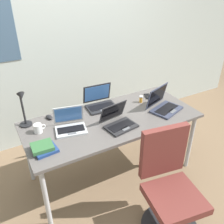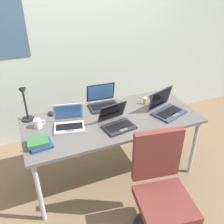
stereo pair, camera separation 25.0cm
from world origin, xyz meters
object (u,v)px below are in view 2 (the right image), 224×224
(coffee_mug, at_px, (38,124))
(laptop_by_keyboard, at_px, (103,102))
(computer_mouse, at_px, (51,113))
(laptop_near_lamp, at_px, (69,122))
(desk_lamp, at_px, (25,104))
(book_stack, at_px, (39,143))
(laptop_center, at_px, (166,108))
(pill_bottle, at_px, (145,101))
(cell_phone, at_px, (153,98))
(laptop_back_left, at_px, (117,122))
(office_chair, at_px, (161,198))

(coffee_mug, bearing_deg, laptop_by_keyboard, 12.56)
(computer_mouse, bearing_deg, laptop_near_lamp, -79.71)
(laptop_by_keyboard, bearing_deg, laptop_near_lamp, -150.23)
(desk_lamp, xyz_separation_m, book_stack, (0.04, -0.45, -0.17))
(laptop_center, height_order, laptop_near_lamp, laptop_center)
(laptop_near_lamp, bearing_deg, pill_bottle, 7.79)
(desk_lamp, relative_size, computer_mouse, 4.17)
(cell_phone, relative_size, coffee_mug, 1.20)
(laptop_back_left, bearing_deg, book_stack, -177.84)
(laptop_back_left, xyz_separation_m, laptop_by_keyboard, (0.02, 0.43, 0.00))
(laptop_center, distance_m, coffee_mug, 1.33)
(cell_phone, bearing_deg, pill_bottle, -130.72)
(laptop_back_left, height_order, laptop_near_lamp, same)
(laptop_back_left, bearing_deg, laptop_by_keyboard, 87.97)
(cell_phone, bearing_deg, laptop_center, -71.96)
(desk_lamp, bearing_deg, book_stack, -84.30)
(laptop_back_left, bearing_deg, desk_lamp, 152.26)
(laptop_by_keyboard, xyz_separation_m, cell_phone, (0.61, -0.06, -0.04))
(laptop_center, height_order, office_chair, laptop_center)
(desk_lamp, bearing_deg, coffee_mug, -63.04)
(laptop_center, bearing_deg, laptop_by_keyboard, 146.03)
(pill_bottle, height_order, coffee_mug, coffee_mug)
(laptop_center, distance_m, cell_phone, 0.33)
(laptop_center, xyz_separation_m, office_chair, (-0.47, -0.72, -0.39))
(laptop_by_keyboard, xyz_separation_m, computer_mouse, (-0.58, 0.03, -0.03))
(laptop_by_keyboard, distance_m, coffee_mug, 0.75)
(computer_mouse, bearing_deg, book_stack, -124.53)
(coffee_mug, bearing_deg, laptop_center, -9.73)
(laptop_back_left, xyz_separation_m, book_stack, (-0.75, -0.03, -0.01))
(cell_phone, distance_m, book_stack, 1.43)
(laptop_by_keyboard, distance_m, book_stack, 0.89)
(desk_lamp, height_order, coffee_mug, desk_lamp)
(computer_mouse, distance_m, office_chair, 1.37)
(book_stack, bearing_deg, cell_phone, 16.20)
(laptop_by_keyboard, bearing_deg, pill_bottle, -16.47)
(desk_lamp, bearing_deg, cell_phone, -1.93)
(coffee_mug, bearing_deg, computer_mouse, 50.23)
(cell_phone, bearing_deg, office_chair, -92.31)
(book_stack, bearing_deg, laptop_by_keyboard, 30.94)
(desk_lamp, distance_m, laptop_by_keyboard, 0.82)
(laptop_center, bearing_deg, pill_bottle, 115.61)
(desk_lamp, bearing_deg, laptop_center, -15.15)
(book_stack, xyz_separation_m, office_chair, (0.87, -0.65, -0.37))
(desk_lamp, height_order, laptop_back_left, desk_lamp)
(laptop_by_keyboard, height_order, coffee_mug, laptop_by_keyboard)
(laptop_back_left, bearing_deg, cell_phone, 30.80)
(desk_lamp, distance_m, office_chair, 1.53)
(book_stack, bearing_deg, laptop_back_left, 2.16)
(laptop_back_left, height_order, book_stack, laptop_back_left)
(desk_lamp, bearing_deg, office_chair, -50.29)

